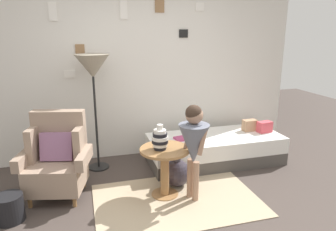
{
  "coord_description": "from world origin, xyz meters",
  "views": [
    {
      "loc": [
        -0.85,
        -2.59,
        1.86
      ],
      "look_at": [
        0.15,
        0.95,
        0.85
      ],
      "focal_mm": 33.19,
      "sensor_mm": 36.0,
      "label": 1
    }
  ],
  "objects": [
    {
      "name": "floor_lamp",
      "position": [
        -0.69,
        1.54,
        1.37
      ],
      "size": [
        0.45,
        0.45,
        1.57
      ],
      "color": "black",
      "rests_on": "ground"
    },
    {
      "name": "gallery_wall",
      "position": [
        -0.0,
        1.95,
        1.3
      ],
      "size": [
        4.8,
        0.12,
        2.6
      ],
      "color": "silver",
      "rests_on": "ground"
    },
    {
      "name": "pillow_head",
      "position": [
        1.72,
        1.24,
        0.48
      ],
      "size": [
        0.22,
        0.15,
        0.16
      ],
      "primitive_type": "cube",
      "rotation": [
        0.0,
        0.0,
        0.13
      ],
      "color": "#D64C56",
      "rests_on": "daybed"
    },
    {
      "name": "vase_striped",
      "position": [
        -0.06,
        0.55,
        0.7
      ],
      "size": [
        0.18,
        0.18,
        0.29
      ],
      "color": "black",
      "rests_on": "side_table"
    },
    {
      "name": "daybed",
      "position": [
        0.95,
        1.28,
        0.2
      ],
      "size": [
        1.9,
        0.81,
        0.4
      ],
      "color": "#4C4742",
      "rests_on": "ground"
    },
    {
      "name": "book_on_daybed",
      "position": [
        0.45,
        1.27,
        0.42
      ],
      "size": [
        0.24,
        0.2,
        0.03
      ],
      "primitive_type": "cube",
      "rotation": [
        0.0,
        0.0,
        0.17
      ],
      "color": "#AE3D6D",
      "rests_on": "daybed"
    },
    {
      "name": "demijohn_near",
      "position": [
        0.2,
        0.74,
        0.17
      ],
      "size": [
        0.34,
        0.34,
        0.42
      ],
      "color": "#332D38",
      "rests_on": "ground"
    },
    {
      "name": "ground_plane",
      "position": [
        0.0,
        0.0,
        0.0
      ],
      "size": [
        12.0,
        12.0,
        0.0
      ],
      "primitive_type": "plane",
      "color": "#423833"
    },
    {
      "name": "pillow_mid",
      "position": [
        1.54,
        1.36,
        0.48
      ],
      "size": [
        0.21,
        0.13,
        0.17
      ],
      "primitive_type": "cube",
      "rotation": [
        0.0,
        0.0,
        0.06
      ],
      "color": "tan",
      "rests_on": "daybed"
    },
    {
      "name": "side_table",
      "position": [
        -0.0,
        0.56,
        0.41
      ],
      "size": [
        0.56,
        0.56,
        0.58
      ],
      "color": "#9E7042",
      "rests_on": "ground"
    },
    {
      "name": "person_child",
      "position": [
        0.28,
        0.39,
        0.7
      ],
      "size": [
        0.34,
        0.34,
        1.11
      ],
      "color": "#A37A60",
      "rests_on": "ground"
    },
    {
      "name": "armchair",
      "position": [
        -1.17,
        0.93,
        0.44
      ],
      "size": [
        0.85,
        0.72,
        0.97
      ],
      "color": "olive",
      "rests_on": "ground"
    },
    {
      "name": "rug",
      "position": [
        0.1,
        0.41,
        0.01
      ],
      "size": [
        1.83,
        1.21,
        0.01
      ],
      "primitive_type": "cube",
      "color": "tan",
      "rests_on": "ground"
    },
    {
      "name": "magazine_basket",
      "position": [
        -1.63,
        0.49,
        0.14
      ],
      "size": [
        0.28,
        0.28,
        0.28
      ],
      "primitive_type": "cylinder",
      "color": "black",
      "rests_on": "ground"
    }
  ]
}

